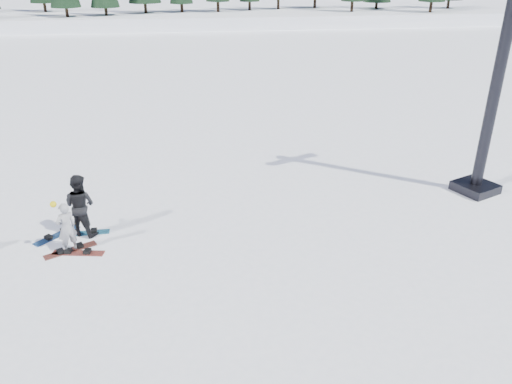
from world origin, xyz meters
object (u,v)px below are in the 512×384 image
Objects in this scene: lift_tower at (494,97)px; snowboard_loose_b at (78,253)px; snowboarder_woman at (66,227)px; snowboarder_man at (80,205)px; snowboard_loose_a at (57,235)px.

lift_tower is 5.77× the size of snowboard_loose_b.
snowboard_loose_b is at bearing 108.88° from snowboarder_woman.
snowboarder_woman reaches higher than snowboard_loose_b.
snowboarder_man is 1.32× the size of snowboard_loose_a.
lift_tower is 5.77× the size of snowboard_loose_a.
lift_tower is 14.32m from snowboard_loose_b.
lift_tower is 13.96m from snowboarder_man.
snowboarder_man is 1.52m from snowboard_loose_b.
lift_tower is 4.36× the size of snowboarder_man.
snowboarder_man is at bearing -139.17° from snowboarder_woman.
snowboarder_woman is at bearing -104.34° from snowboard_loose_a.
snowboard_loose_b is at bearing 166.95° from lift_tower.
snowboarder_man is at bearing -44.34° from snowboard_loose_a.
snowboarder_man is (0.25, 0.98, 0.20)m from snowboarder_woman.
snowboarder_man is at bearing 100.46° from snowboard_loose_b.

